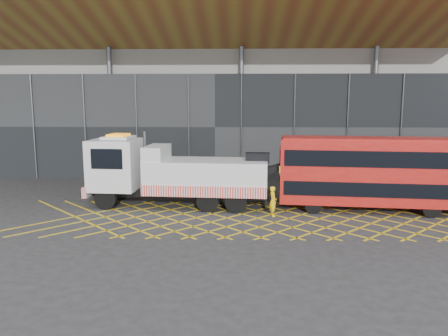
{
  "coord_description": "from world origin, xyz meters",
  "views": [
    {
      "loc": [
        3.74,
        -22.0,
        6.12
      ],
      "look_at": [
        3.0,
        1.5,
        2.4
      ],
      "focal_mm": 35.0,
      "sensor_mm": 36.0,
      "label": 1
    }
  ],
  "objects": [
    {
      "name": "ground_plane",
      "position": [
        0.0,
        0.0,
        0.0
      ],
      "size": [
        120.0,
        120.0,
        0.0
      ],
      "primitive_type": "plane",
      "color": "#29292C"
    },
    {
      "name": "road_markings",
      "position": [
        5.6,
        0.0,
        0.01
      ],
      "size": [
        27.96,
        7.16,
        0.01
      ],
      "color": "gold",
      "rests_on": "ground_plane"
    },
    {
      "name": "construction_building",
      "position": [
        1.92,
        18.4,
        8.98
      ],
      "size": [
        55.0,
        23.97,
        18.0
      ],
      "color": "gray",
      "rests_on": "ground_plane"
    },
    {
      "name": "recovery_truck",
      "position": [
        -0.04,
        2.56,
        1.95
      ],
      "size": [
        12.14,
        3.65,
        4.21
      ],
      "rotation": [
        0.0,
        0.0,
        -0.07
      ],
      "color": "black",
      "rests_on": "ground_plane"
    },
    {
      "name": "bus_towed",
      "position": [
        11.09,
        1.73,
        2.25
      ],
      "size": [
        10.17,
        3.38,
        4.06
      ],
      "rotation": [
        0.0,
        0.0,
        -0.11
      ],
      "color": "#AD140F",
      "rests_on": "ground_plane"
    },
    {
      "name": "worker",
      "position": [
        5.62,
        0.48,
        0.8
      ],
      "size": [
        0.49,
        0.64,
        1.6
      ],
      "primitive_type": "imported",
      "rotation": [
        0.0,
        0.0,
        1.76
      ],
      "color": "yellow",
      "rests_on": "ground_plane"
    }
  ]
}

